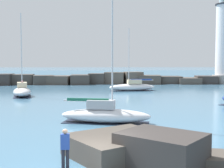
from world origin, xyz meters
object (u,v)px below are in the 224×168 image
lighthouse (224,44)px  person_on_rocks (65,146)px  sailboat_moored_0 (132,87)px  sailboat_moored_2 (105,114)px  sailboat_moored_3 (22,91)px

lighthouse → person_on_rocks: bearing=-119.7°
sailboat_moored_0 → sailboat_moored_2: sailboat_moored_2 is taller
lighthouse → sailboat_moored_2: (-27.01, -41.30, -7.72)m
person_on_rocks → sailboat_moored_0: bearing=77.8°
sailboat_moored_0 → person_on_rocks: size_ratio=5.87×
sailboat_moored_2 → sailboat_moored_0: bearing=77.8°
sailboat_moored_2 → sailboat_moored_3: sailboat_moored_3 is taller
sailboat_moored_2 → person_on_rocks: bearing=-102.3°
sailboat_moored_0 → sailboat_moored_3: (-15.41, -7.09, 0.05)m
sailboat_moored_2 → person_on_rocks: sailboat_moored_2 is taller
sailboat_moored_2 → person_on_rocks: 9.95m
sailboat_moored_3 → person_on_rocks: bearing=-74.7°
sailboat_moored_0 → sailboat_moored_2: size_ratio=0.97×
sailboat_moored_0 → sailboat_moored_3: size_ratio=0.91×
sailboat_moored_0 → person_on_rocks: sailboat_moored_0 is taller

